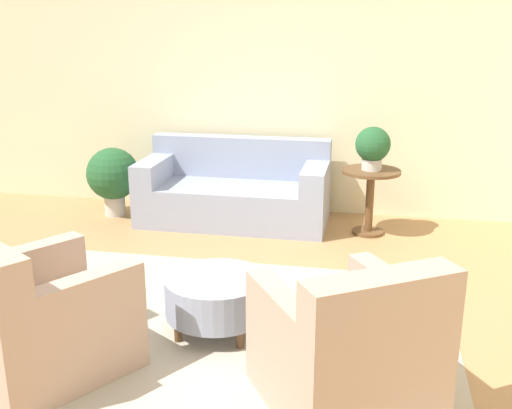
# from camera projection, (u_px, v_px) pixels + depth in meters

# --- Properties ---
(ground_plane) EXTENTS (16.00, 16.00, 0.00)m
(ground_plane) POSITION_uv_depth(u_px,v_px,m) (219.00, 330.00, 4.12)
(ground_plane) COLOR #AD7F51
(wall_back) EXTENTS (9.75, 0.12, 2.80)m
(wall_back) POSITION_uv_depth(u_px,v_px,m) (286.00, 84.00, 6.47)
(wall_back) COLOR beige
(wall_back) RESTS_ON ground_plane
(rug) EXTENTS (3.19, 2.41, 0.01)m
(rug) POSITION_uv_depth(u_px,v_px,m) (219.00, 329.00, 4.12)
(rug) COLOR #B2A893
(rug) RESTS_ON ground_plane
(couch) EXTENTS (1.95, 0.90, 0.85)m
(couch) POSITION_uv_depth(u_px,v_px,m) (235.00, 192.00, 6.34)
(couch) COLOR #8E99B2
(couch) RESTS_ON ground_plane
(armchair_left) EXTENTS (1.14, 1.16, 0.89)m
(armchair_left) POSITION_uv_depth(u_px,v_px,m) (38.00, 321.00, 3.52)
(armchair_left) COLOR tan
(armchair_left) RESTS_ON rug
(armchair_right) EXTENTS (1.14, 1.16, 0.89)m
(armchair_right) POSITION_uv_depth(u_px,v_px,m) (348.00, 353.00, 3.18)
(armchair_right) COLOR tan
(armchair_right) RESTS_ON rug
(ottoman_table) EXTENTS (0.70, 0.70, 0.38)m
(ottoman_table) POSITION_uv_depth(u_px,v_px,m) (216.00, 296.00, 4.05)
(ottoman_table) COLOR #8E99B2
(ottoman_table) RESTS_ON rug
(side_table) EXTENTS (0.57, 0.57, 0.66)m
(side_table) POSITION_uv_depth(u_px,v_px,m) (370.00, 190.00, 5.90)
(side_table) COLOR brown
(side_table) RESTS_ON ground_plane
(potted_plant_on_side_table) EXTENTS (0.34, 0.34, 0.42)m
(potted_plant_on_side_table) POSITION_uv_depth(u_px,v_px,m) (373.00, 146.00, 5.77)
(potted_plant_on_side_table) COLOR beige
(potted_plant_on_side_table) RESTS_ON side_table
(potted_plant_floor) EXTENTS (0.57, 0.57, 0.75)m
(potted_plant_floor) POSITION_uv_depth(u_px,v_px,m) (113.00, 176.00, 6.50)
(potted_plant_floor) COLOR beige
(potted_plant_floor) RESTS_ON ground_plane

